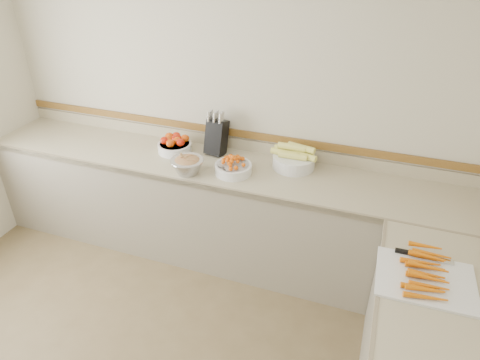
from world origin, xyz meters
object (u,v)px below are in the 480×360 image
(corn_bowl, at_px, (294,158))
(cutting_board, at_px, (426,275))
(knife_block, at_px, (216,136))
(rhubarb_bowl, at_px, (187,165))
(cherry_tomato_bowl, at_px, (233,167))
(tomato_bowl, at_px, (175,144))

(corn_bowl, distance_m, cutting_board, 1.38)
(knife_block, xyz_separation_m, rhubarb_bowl, (-0.08, -0.40, -0.08))
(knife_block, bearing_deg, cutting_board, -31.53)
(knife_block, relative_size, cherry_tomato_bowl, 1.32)
(corn_bowl, height_order, cutting_board, corn_bowl)
(knife_block, relative_size, rhubarb_bowl, 1.47)
(cherry_tomato_bowl, xyz_separation_m, rhubarb_bowl, (-0.33, -0.12, 0.02))
(knife_block, height_order, corn_bowl, knife_block)
(knife_block, xyz_separation_m, cherry_tomato_bowl, (0.25, -0.27, -0.10))
(knife_block, distance_m, tomato_bowl, 0.37)
(cutting_board, bearing_deg, tomato_bowl, 155.35)
(tomato_bowl, relative_size, cherry_tomato_bowl, 0.99)
(corn_bowl, bearing_deg, tomato_bowl, -175.93)
(knife_block, distance_m, rhubarb_bowl, 0.41)
(tomato_bowl, bearing_deg, knife_block, 15.54)
(corn_bowl, relative_size, cutting_board, 0.71)
(knife_block, distance_m, corn_bowl, 0.67)
(knife_block, relative_size, tomato_bowl, 1.33)
(cherry_tomato_bowl, bearing_deg, corn_bowl, 30.91)
(tomato_bowl, xyz_separation_m, rhubarb_bowl, (0.26, -0.30, 0.01))
(cutting_board, bearing_deg, corn_bowl, 134.70)
(cherry_tomato_bowl, height_order, rhubarb_bowl, cherry_tomato_bowl)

